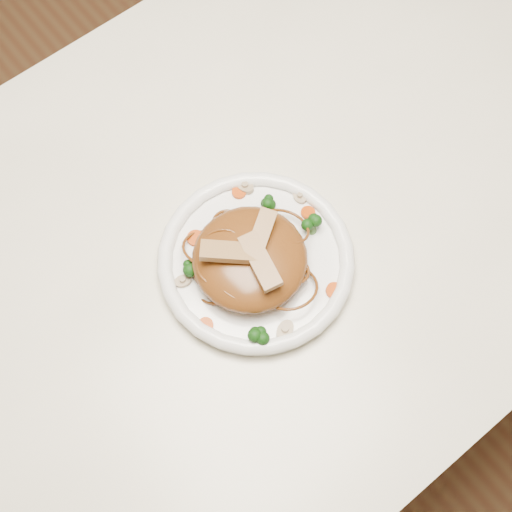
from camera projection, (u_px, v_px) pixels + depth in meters
ground at (248, 367)px, 1.68m from camera, size 4.00×4.00×0.00m
table at (244, 254)px, 1.08m from camera, size 1.20×0.80×0.75m
plate at (256, 263)px, 0.96m from camera, size 0.30×0.30×0.02m
noodle_mound at (250, 259)px, 0.92m from camera, size 0.19×0.19×0.05m
chicken_a at (261, 234)px, 0.90m from camera, size 0.07×0.05×0.01m
chicken_b at (232, 252)px, 0.89m from camera, size 0.07×0.07×0.01m
chicken_c at (260, 261)px, 0.89m from camera, size 0.04×0.08×0.01m
broccoli_0 at (269, 204)px, 0.97m from camera, size 0.04×0.04×0.03m
broccoli_1 at (189, 266)px, 0.93m from camera, size 0.03×0.03×0.03m
broccoli_2 at (259, 337)px, 0.90m from camera, size 0.03×0.03×0.03m
broccoli_3 at (312, 225)px, 0.95m from camera, size 0.04×0.04×0.03m
carrot_0 at (239, 192)px, 0.99m from camera, size 0.03×0.03×0.00m
carrot_1 at (206, 325)px, 0.91m from camera, size 0.03×0.03×0.00m
carrot_2 at (308, 213)px, 0.98m from camera, size 0.02×0.02×0.00m
carrot_3 at (196, 238)px, 0.96m from camera, size 0.03×0.03×0.00m
carrot_4 at (334, 291)px, 0.93m from camera, size 0.02×0.02×0.00m
mushroom_0 at (285, 330)px, 0.91m from camera, size 0.04×0.04×0.01m
mushroom_1 at (300, 197)px, 0.98m from camera, size 0.02×0.02×0.01m
mushroom_2 at (183, 281)px, 0.94m from camera, size 0.03×0.03×0.01m
mushroom_3 at (245, 186)px, 0.99m from camera, size 0.03×0.03×0.01m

